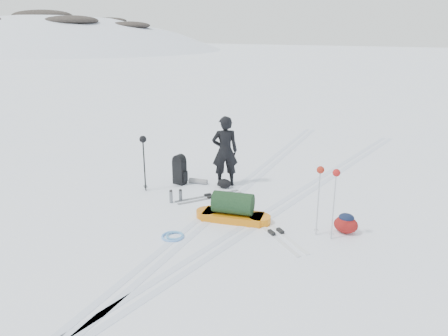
{
  "coord_description": "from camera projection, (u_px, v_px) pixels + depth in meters",
  "views": [
    {
      "loc": [
        4.5,
        -8.02,
        3.93
      ],
      "look_at": [
        0.09,
        0.19,
        0.95
      ],
      "focal_mm": 35.0,
      "sensor_mm": 36.0,
      "label": 1
    }
  ],
  "objects": [
    {
      "name": "thermos_pair",
      "position": [
        176.0,
        196.0,
        10.33
      ],
      "size": [
        0.23,
        0.28,
        0.32
      ],
      "rotation": [
        0.0,
        0.0,
        0.16
      ],
      "color": "slate",
      "rests_on": "ground"
    },
    {
      "name": "ground",
      "position": [
        217.0,
        209.0,
        9.96
      ],
      "size": [
        200.0,
        200.0,
        0.0
      ],
      "primitive_type": "plane",
      "color": "white",
      "rests_on": "ground"
    },
    {
      "name": "skier",
      "position": [
        225.0,
        151.0,
        11.23
      ],
      "size": [
        0.8,
        0.75,
        1.84
      ],
      "primitive_type": "imported",
      "rotation": [
        0.0,
        0.0,
        3.76
      ],
      "color": "black",
      "rests_on": "ground"
    },
    {
      "name": "rope_coil",
      "position": [
        173.0,
        236.0,
        8.61
      ],
      "size": [
        0.56,
        0.56,
        0.05
      ],
      "rotation": [
        0.0,
        0.0,
        -0.28
      ],
      "color": "#5D99E4",
      "rests_on": "ground"
    },
    {
      "name": "expedition_rucksack",
      "position": [
        182.0,
        170.0,
        11.48
      ],
      "size": [
        0.85,
        0.47,
        0.8
      ],
      "rotation": [
        0.0,
        0.0,
        -0.08
      ],
      "color": "black",
      "rests_on": "ground"
    },
    {
      "name": "touring_skis_white",
      "position": [
        276.0,
        233.0,
        8.76
      ],
      "size": [
        1.75,
        1.47,
        0.07
      ],
      "rotation": [
        0.0,
        0.0,
        -0.67
      ],
      "color": "silver",
      "rests_on": "ground"
    },
    {
      "name": "ski_poles_black",
      "position": [
        143.0,
        146.0,
        10.75
      ],
      "size": [
        0.18,
        0.18,
        1.43
      ],
      "rotation": [
        0.0,
        0.0,
        0.19
      ],
      "color": "black",
      "rests_on": "ground"
    },
    {
      "name": "pulk_sled",
      "position": [
        233.0,
        210.0,
        9.32
      ],
      "size": [
        1.71,
        0.8,
        0.63
      ],
      "rotation": [
        0.0,
        0.0,
        0.21
      ],
      "color": "orange",
      "rests_on": "ground"
    },
    {
      "name": "touring_skis_grey",
      "position": [
        209.0,
        197.0,
        10.66
      ],
      "size": [
        1.17,
        1.54,
        0.06
      ],
      "rotation": [
        0.0,
        0.0,
        0.97
      ],
      "color": "gray",
      "rests_on": "ground"
    },
    {
      "name": "stuff_sack",
      "position": [
        224.0,
        183.0,
        11.27
      ],
      "size": [
        0.44,
        0.37,
        0.23
      ],
      "rotation": [
        0.0,
        0.0,
        0.27
      ],
      "color": "black",
      "rests_on": "ground"
    },
    {
      "name": "ski_poles_silver",
      "position": [
        328.0,
        179.0,
        8.27
      ],
      "size": [
        0.46,
        0.18,
        1.44
      ],
      "rotation": [
        0.0,
        0.0,
        0.07
      ],
      "color": "#A9ACB0",
      "rests_on": "ground"
    },
    {
      "name": "ski_tracks",
      "position": [
        257.0,
        201.0,
        10.41
      ],
      "size": [
        3.38,
        17.97,
        0.01
      ],
      "color": "silver",
      "rests_on": "ground"
    },
    {
      "name": "small_daypack",
      "position": [
        346.0,
        223.0,
        8.76
      ],
      "size": [
        0.53,
        0.43,
        0.41
      ],
      "rotation": [
        0.0,
        0.0,
        0.14
      ],
      "color": "maroon",
      "rests_on": "ground"
    }
  ]
}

